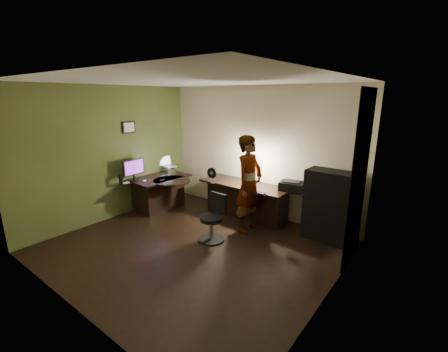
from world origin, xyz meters
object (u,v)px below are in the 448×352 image
Objects in this scene: desk_left at (160,193)px; monitor at (134,173)px; cabinet at (330,206)px; person at (249,184)px; desk_right at (244,200)px; office_chair at (211,218)px.

desk_left is 2.47× the size of monitor.
cabinet reaches higher than desk_left.
desk_left is 2.27m from person.
person reaches higher than desk_right.
monitor is 0.29× the size of person.
cabinet is 2.42× the size of monitor.
person is (2.38, 0.81, -0.00)m from monitor.
monitor is at bearing -157.99° from cabinet.
desk_left is 0.71× the size of person.
monitor is 0.62× the size of office_chair.
office_chair is at bearing -1.65° from monitor.
office_chair is (1.92, -0.50, 0.05)m from desk_left.
desk_right is 1.07× the size of person.
desk_left is 1.02× the size of cabinet.
desk_right is 3.74× the size of monitor.
desk_right is 1.27m from office_chair.
monitor is at bearing 108.33° from person.
person is (0.27, 0.78, 0.49)m from office_chair.
monitor is (-3.72, -1.32, 0.28)m from cabinet.
person reaches higher than cabinet.
monitor is at bearing -107.74° from desk_left.
person is (-1.34, -0.52, 0.28)m from cabinet.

